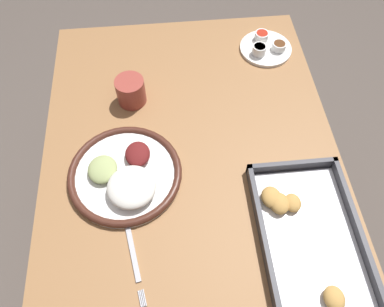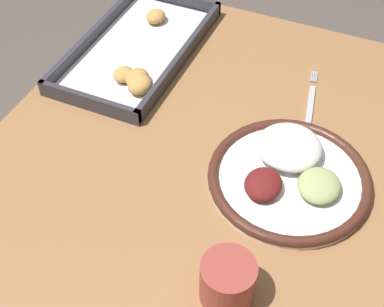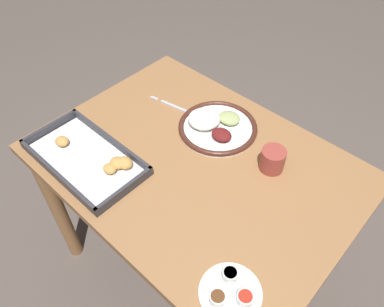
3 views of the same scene
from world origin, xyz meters
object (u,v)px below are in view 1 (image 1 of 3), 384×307
Objects in this scene: fork at (133,251)px; drinking_cup at (131,91)px; dinner_plate at (125,175)px; baking_tray at (308,242)px; saucer_plate at (266,47)px.

fork is 2.73× the size of drinking_cup.
fork is (0.19, 0.01, -0.01)m from dinner_plate.
baking_tray is at bearing 76.66° from fork.
dinner_plate is at bearing 173.75° from fork.
dinner_plate is 0.19m from fork.
baking_tray is 0.62m from drinking_cup.
drinking_cup is (0.17, -0.43, 0.03)m from saucer_plate.
drinking_cup reaches higher than fork.
dinner_plate is at bearing -4.33° from drinking_cup.
saucer_plate reaches higher than baking_tray.
fork is 0.52× the size of baking_tray.
baking_tray is (0.21, 0.42, -0.00)m from dinner_plate.
fork is 0.45m from drinking_cup.
drinking_cup is at bearing 168.95° from fork.
dinner_plate is 0.62m from saucer_plate.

